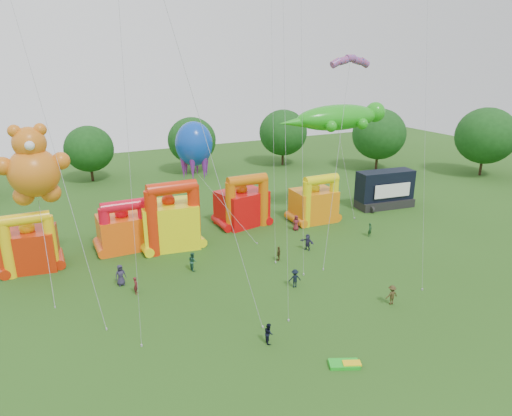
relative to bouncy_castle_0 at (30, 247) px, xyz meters
name	(u,v)px	position (x,y,z in m)	size (l,w,h in m)	color
ground	(368,388)	(18.14, -27.63, -2.30)	(160.00, 160.00, 0.00)	#244A15
tree_ring	(353,299)	(16.93, -27.00, 3.96)	(126.01, 128.14, 12.07)	#352314
bouncy_castle_0	(30,247)	(0.00, 0.00, 0.00)	(5.28, 4.51, 6.01)	red
bouncy_castle_1	(124,230)	(8.92, 0.85, -0.11)	(5.00, 4.02, 5.75)	#FA570D
bouncy_castle_2	(170,221)	(13.57, -0.69, 0.55)	(6.34, 5.37, 7.54)	#F6EC0C
bouncy_castle_3	(243,205)	(23.30, 2.01, 0.16)	(6.22, 5.38, 6.49)	red
bouncy_castle_4	(315,203)	(31.73, -0.87, 0.05)	(5.22, 4.29, 6.16)	orange
stage_trailer	(385,190)	(43.27, -0.39, 0.13)	(8.06, 3.85, 5.03)	black
teddy_bear_kite	(34,175)	(1.37, -1.66, 7.31)	(6.25, 9.73, 14.12)	orange
gecko_kite	(340,130)	(35.70, 0.21, 8.56)	(15.23, 5.69, 14.07)	#1D9D16
octopus_kite	(216,188)	(19.40, 0.72, 3.08)	(6.35, 9.84, 12.72)	#0B3BAC
parafoil_kites	(184,156)	(11.97, -11.90, 9.91)	(32.70, 15.63, 26.94)	#F1310B
diamond_kites	(284,81)	(20.48, -12.40, 15.32)	(26.64, 17.16, 39.66)	red
folded_kite_bundle	(345,364)	(18.15, -25.28, -2.16)	(2.23, 1.74, 0.31)	green
spectator_0	(121,275)	(6.99, -7.21, -1.31)	(0.96, 0.63, 1.97)	#28243C
spectator_1	(136,285)	(7.85, -9.38, -1.50)	(0.58, 0.38, 1.58)	#56181B
spectator_2	(193,261)	(13.74, -7.20, -1.38)	(0.89, 0.69, 1.82)	#1C4734
spectator_3	(295,278)	(20.74, -14.47, -1.44)	(1.11, 0.64, 1.71)	black
spectator_4	(279,253)	(22.15, -9.00, -1.53)	(0.90, 0.37, 1.54)	#42381A
spectator_5	(308,242)	(26.14, -8.08, -1.40)	(1.65, 0.53, 1.78)	#2B2A46
spectator_6	(296,223)	(28.03, -2.63, -1.37)	(0.90, 0.59, 1.85)	maroon
spectator_7	(370,230)	(34.59, -7.98, -1.50)	(0.58, 0.38, 1.59)	#16381B
spectator_8	(269,333)	(14.80, -20.73, -1.52)	(0.76, 0.59, 1.56)	black
spectator_9	(392,295)	(26.41, -20.54, -1.44)	(1.10, 0.63, 1.71)	#393017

